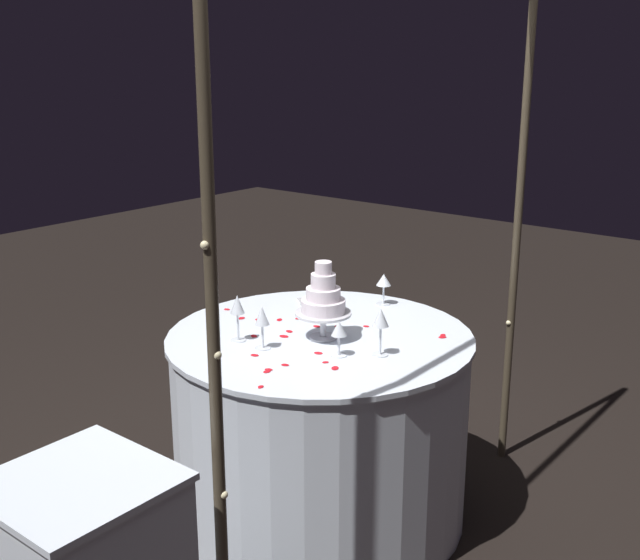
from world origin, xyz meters
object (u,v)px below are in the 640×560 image
object	(u,v)px
cake_knife	(306,309)
wine_glass_3	(339,331)
main_table	(320,426)
wine_glass_1	(262,318)
wine_glass_4	(237,307)
tiered_cake	(323,300)
wine_glass_0	(384,282)
wine_glass_2	(381,320)
decorative_arch	(405,196)

from	to	relation	value
cake_knife	wine_glass_3	bearing A→B (deg)	52.41
main_table	wine_glass_1	xyz separation A→B (m)	(0.25, -0.08, 0.52)
wine_glass_4	wine_glass_3	bearing A→B (deg)	106.53
main_table	tiered_cake	world-z (taller)	tiered_cake
wine_glass_0	wine_glass_4	size ratio (longest dim) A/B	0.75
tiered_cake	wine_glass_3	size ratio (longest dim) A/B	2.28
wine_glass_0	wine_glass_4	bearing A→B (deg)	-13.54
main_table	wine_glass_0	world-z (taller)	wine_glass_0
main_table	wine_glass_1	distance (m)	0.58
wine_glass_0	wine_glass_1	distance (m)	0.74
main_table	wine_glass_2	bearing A→B (deg)	84.46
main_table	cake_knife	xyz separation A→B (m)	(-0.21, -0.24, 0.40)
decorative_arch	cake_knife	size ratio (longest dim) A/B	8.92
main_table	decorative_arch	bearing A→B (deg)	90.00
tiered_cake	wine_glass_2	bearing A→B (deg)	88.14
wine_glass_0	cake_knife	xyz separation A→B (m)	(0.28, -0.21, -0.10)
decorative_arch	main_table	world-z (taller)	decorative_arch
tiered_cake	wine_glass_0	distance (m)	0.51
wine_glass_1	cake_knife	bearing A→B (deg)	-159.94
decorative_arch	wine_glass_3	bearing A→B (deg)	-55.10
tiered_cake	wine_glass_1	size ratio (longest dim) A/B	1.85
tiered_cake	wine_glass_4	bearing A→B (deg)	-46.42
decorative_arch	wine_glass_0	world-z (taller)	decorative_arch
tiered_cake	wine_glass_4	world-z (taller)	tiered_cake
decorative_arch	wine_glass_4	world-z (taller)	decorative_arch
tiered_cake	wine_glass_3	xyz separation A→B (m)	(0.11, 0.16, -0.06)
decorative_arch	tiered_cake	bearing A→B (deg)	-86.54
main_table	wine_glass_2	distance (m)	0.62
decorative_arch	wine_glass_3	size ratio (longest dim) A/B	15.83
tiered_cake	wine_glass_0	world-z (taller)	tiered_cake
wine_glass_1	wine_glass_4	size ratio (longest dim) A/B	0.90
wine_glass_2	main_table	bearing A→B (deg)	-95.54
wine_glass_3	cake_knife	world-z (taller)	wine_glass_3
wine_glass_0	main_table	bearing A→B (deg)	3.50
wine_glass_1	wine_glass_4	bearing A→B (deg)	-91.07
wine_glass_1	wine_glass_3	xyz separation A→B (m)	(-0.12, 0.27, -0.02)
decorative_arch	tiered_cake	xyz separation A→B (m)	(0.02, -0.35, -0.44)
wine_glass_1	wine_glass_2	bearing A→B (deg)	119.96
wine_glass_4	cake_knife	xyz separation A→B (m)	(-0.45, -0.04, -0.13)
wine_glass_2	wine_glass_3	distance (m)	0.16
tiered_cake	wine_glass_3	world-z (taller)	tiered_cake
decorative_arch	wine_glass_0	bearing A→B (deg)	-139.83
wine_glass_1	wine_glass_2	size ratio (longest dim) A/B	0.92
tiered_cake	wine_glass_2	distance (m)	0.28
decorative_arch	wine_glass_4	xyz separation A→B (m)	(0.25, -0.59, -0.46)
wine_glass_3	wine_glass_1	bearing A→B (deg)	-65.74
wine_glass_2	wine_glass_3	bearing A→B (deg)	-48.98
decorative_arch	cake_knife	distance (m)	0.88
wine_glass_1	tiered_cake	bearing A→B (deg)	154.79
wine_glass_2	decorative_arch	bearing A→B (deg)	112.76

